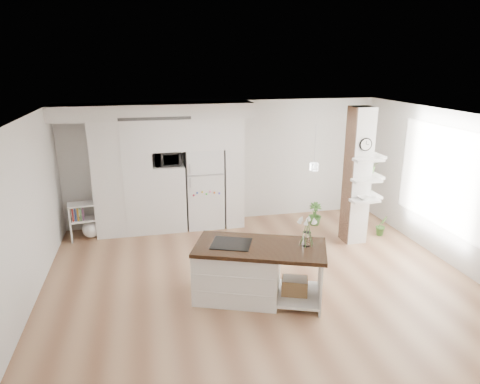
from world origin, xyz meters
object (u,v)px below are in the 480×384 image
at_px(refrigerator, 204,188).
at_px(kitchen_island, 246,270).
at_px(bookshelf, 88,223).
at_px(floor_plant_a, 381,225).

relative_size(refrigerator, kitchen_island, 0.82).
bearing_deg(refrigerator, kitchen_island, -86.67).
bearing_deg(bookshelf, floor_plant_a, -20.45).
bearing_deg(kitchen_island, bookshelf, 152.86).
distance_m(refrigerator, floor_plant_a, 3.84).
xyz_separation_m(refrigerator, bookshelf, (-2.45, -0.18, -0.55)).
distance_m(kitchen_island, bookshelf, 3.96).
distance_m(refrigerator, bookshelf, 2.51).
relative_size(bookshelf, floor_plant_a, 1.74).
height_order(kitchen_island, floor_plant_a, kitchen_island).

